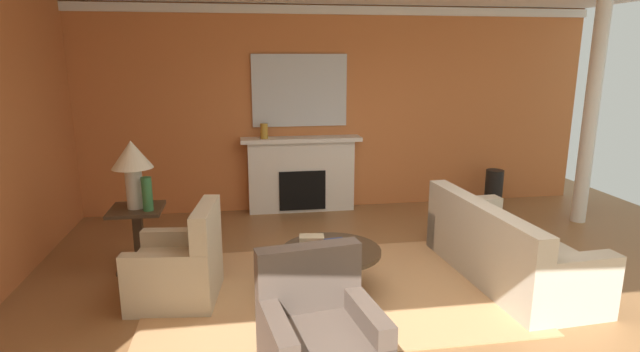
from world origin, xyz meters
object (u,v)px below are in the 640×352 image
Objects in this scene: armchair_near_window at (180,269)px; vase_tall_corner at (494,189)px; side_table at (139,234)px; vase_mantel_left at (264,131)px; coffee_table at (331,260)px; sofa at (504,252)px; fireplace at (301,176)px; vase_on_side_table at (147,194)px; mantel_mirror at (300,91)px; armchair_facing_fireplace at (320,342)px; table_lamp at (132,161)px.

vase_tall_corner is (4.53, 2.41, -0.01)m from armchair_near_window.
vase_mantel_left is (1.51, 1.81, 0.86)m from side_table.
vase_mantel_left is (-0.51, 2.73, 0.92)m from coffee_table.
sofa is at bearing -0.92° from armchair_near_window.
fireplace is 0.90m from vase_mantel_left.
vase_mantel_left reaches higher than vase_on_side_table.
fireplace reaches higher than coffee_table.
side_table is 5.30m from vase_tall_corner.
fireplace is 1.80× the size of coffee_table.
vase_mantel_left reaches higher than fireplace.
armchair_near_window is 1.01m from side_table.
mantel_mirror reaches higher than sofa.
vase_tall_corner is at bearing -4.02° from vase_mantel_left.
side_table is 2.50m from vase_mantel_left.
vase_tall_corner is at bearing 48.97° from armchair_facing_fireplace.
armchair_near_window is 1.36m from table_lamp.
vase_mantel_left is (1.51, 1.81, 0.03)m from table_lamp.
sofa is 3.59× the size of vase_tall_corner.
coffee_table is 2.70× the size of vase_on_side_table.
sofa is 3.74m from vase_mantel_left.
mantel_mirror reaches higher than vase_tall_corner.
table_lamp reaches higher than armchair_facing_fireplace.
sofa is 1.88m from coffee_table.
armchair_near_window is 5.13m from vase_tall_corner.
sofa is 5.82× the size of vase_on_side_table.
side_table is at bearing 125.75° from armchair_facing_fireplace.
fireplace is at bearing 42.04° from side_table.
fireplace is 8.13× the size of vase_mantel_left.
armchair_near_window reaches higher than vase_tall_corner.
sofa reaches higher than vase_tall_corner.
coffee_table is at bearing -24.58° from table_lamp.
armchair_facing_fireplace is at bearing -52.21° from armchair_near_window.
fireplace is at bearing 123.68° from sofa.
table_lamp is (-2.06, -1.85, 0.68)m from fireplace.
vase_on_side_table is (-0.38, 0.73, 0.58)m from armchair_near_window.
vase_on_side_table is 5.22m from vase_tall_corner.
vase_on_side_table reaches higher than side_table.
fireplace is 1.29m from mantel_mirror.
side_table is (-2.02, 0.92, 0.06)m from coffee_table.
table_lamp reaches higher than coffee_table.
mantel_mirror reaches higher than fireplace.
vase_on_side_table is at bearing 156.73° from coffee_table.
vase_on_side_table is (-1.91, -2.10, -0.94)m from mantel_mirror.
fireplace is at bearing 46.00° from vase_on_side_table.
armchair_facing_fireplace reaches higher than coffee_table.
vase_mantel_left is at bearing -174.88° from fireplace.
mantel_mirror is at bearing 43.84° from table_lamp.
mantel_mirror is 3.75m from sofa.
vase_tall_corner is at bearing 17.08° from table_lamp.
fireplace is 2.85m from table_lamp.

